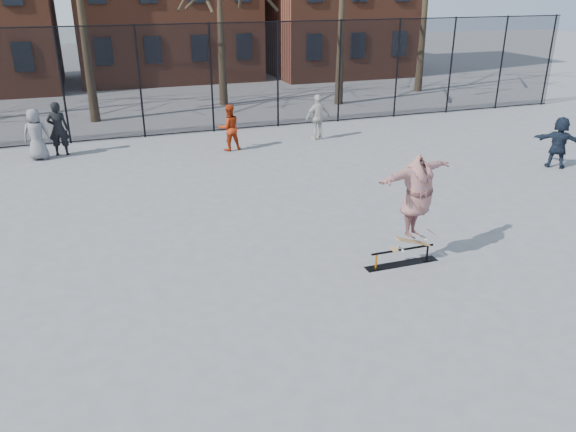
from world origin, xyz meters
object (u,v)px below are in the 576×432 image
object	(u,v)px
bystander_grey	(36,134)
skateboard	(412,245)
bystander_white	(318,117)
bystander_black	(58,129)
bystander_navy	(559,142)
bystander_red	(229,128)
skater	(416,204)
skate_rail	(402,258)

from	to	relation	value
bystander_grey	skateboard	bearing A→B (deg)	133.70
bystander_grey	bystander_white	size ratio (longest dim) A/B	1.02
skateboard	bystander_grey	xyz separation A→B (m)	(-7.63, 10.31, 0.43)
bystander_black	bystander_white	world-z (taller)	bystander_black
skateboard	bystander_black	bearing A→B (deg)	123.30
bystander_navy	bystander_black	bearing A→B (deg)	19.36
bystander_red	bystander_white	xyz separation A→B (m)	(3.36, 0.34, 0.03)
skateboard	skater	size ratio (longest dim) A/B	0.40
skate_rail	skater	bearing A→B (deg)	0.00
bystander_navy	skate_rail	bearing A→B (deg)	71.54
bystander_red	bystander_white	world-z (taller)	bystander_white
bystander_black	skateboard	bearing A→B (deg)	129.10
skateboard	bystander_grey	distance (m)	12.83
bystander_black	bystander_navy	distance (m)	15.88
bystander_grey	bystander_white	xyz separation A→B (m)	(9.45, -0.61, -0.01)
skate_rail	bystander_black	xyz separation A→B (m)	(-6.75, 10.61, 0.75)
skateboard	skater	distance (m)	0.90
bystander_black	bystander_navy	world-z (taller)	bystander_black
bystander_black	bystander_navy	bearing A→B (deg)	161.94
bystander_grey	bystander_navy	world-z (taller)	bystander_grey
bystander_grey	skate_rail	bearing A→B (deg)	132.92
skater	bystander_grey	xyz separation A→B (m)	(-7.63, 10.31, -0.47)
skater	bystander_grey	size ratio (longest dim) A/B	1.27
bystander_grey	bystander_navy	distance (m)	16.37
skateboard	bystander_white	distance (m)	9.88
bystander_white	bystander_navy	world-z (taller)	bystander_white
bystander_navy	skateboard	bearing A→B (deg)	72.21
skate_rail	bystander_red	xyz separation A→B (m)	(-1.33, 9.36, 0.64)
skate_rail	bystander_grey	xyz separation A→B (m)	(-7.41, 10.31, 0.69)
skateboard	bystander_navy	bearing A→B (deg)	28.99
skater	bystander_white	distance (m)	9.88
skater	bystander_black	world-z (taller)	skater
skateboard	bystander_grey	bearing A→B (deg)	126.49
skate_rail	bystander_navy	distance (m)	8.85
skate_rail	bystander_black	distance (m)	12.60
bystander_red	bystander_navy	size ratio (longest dim) A/B	0.98
bystander_red	bystander_navy	bearing A→B (deg)	144.12
skateboard	bystander_grey	world-z (taller)	bystander_grey
bystander_black	bystander_red	distance (m)	5.57
bystander_red	bystander_grey	bearing A→B (deg)	-15.12
bystander_red	bystander_navy	distance (m)	10.47
skateboard	bystander_navy	xyz separation A→B (m)	(7.56, 4.19, 0.40)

